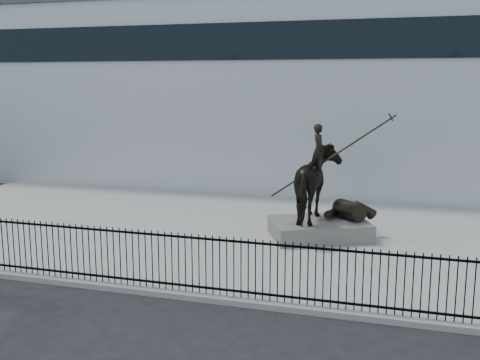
# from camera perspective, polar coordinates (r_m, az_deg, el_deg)

# --- Properties ---
(ground) EXTENTS (120.00, 120.00, 0.00)m
(ground) POSITION_cam_1_polar(r_m,az_deg,el_deg) (13.09, -4.53, -14.05)
(ground) COLOR black
(ground) RESTS_ON ground
(plaza) EXTENTS (30.00, 12.00, 0.15)m
(plaza) POSITION_cam_1_polar(r_m,az_deg,el_deg) (19.37, 2.96, -5.68)
(plaza) COLOR #999996
(plaza) RESTS_ON ground
(building) EXTENTS (44.00, 14.00, 9.00)m
(building) POSITION_cam_1_polar(r_m,az_deg,el_deg) (31.43, 8.72, 8.49)
(building) COLOR silver
(building) RESTS_ON ground
(picket_fence) EXTENTS (22.10, 0.10, 1.50)m
(picket_fence) POSITION_cam_1_polar(r_m,az_deg,el_deg) (13.85, -2.71, -8.63)
(picket_fence) COLOR black
(picket_fence) RESTS_ON plaza
(statue_plinth) EXTENTS (3.73, 3.26, 0.58)m
(statue_plinth) POSITION_cam_1_polar(r_m,az_deg,el_deg) (18.98, 8.07, -4.95)
(statue_plinth) COLOR #55534E
(statue_plinth) RESTS_ON plaza
(equestrian_statue) EXTENTS (3.65, 3.12, 3.39)m
(equestrian_statue) POSITION_cam_1_polar(r_m,az_deg,el_deg) (18.66, 8.36, -0.44)
(equestrian_statue) COLOR black
(equestrian_statue) RESTS_ON statue_plinth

